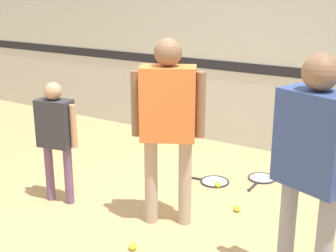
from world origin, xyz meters
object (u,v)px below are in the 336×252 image
person_student_right (313,152)px  person_instructor (168,113)px  racket_second_spare (261,179)px  tennis_ball_by_spare_racket (218,185)px  racket_spare_on_floor (213,181)px  tennis_ball_near_instructor (133,246)px  person_student_left (56,130)px  tennis_ball_stray_right (237,208)px

person_student_right → person_instructor: bearing=5.9°
racket_second_spare → tennis_ball_by_spare_racket: bearing=-35.6°
racket_spare_on_floor → tennis_ball_near_instructor: bearing=82.6°
person_instructor → person_student_left: bearing=163.1°
tennis_ball_stray_right → racket_second_spare: bearing=96.0°
person_student_left → tennis_ball_near_instructor: 1.35m
person_instructor → person_student_right: person_student_right is taller
person_student_right → tennis_ball_near_instructor: bearing=29.6°
person_student_right → racket_spare_on_floor: 2.13m
tennis_ball_near_instructor → person_instructor: bearing=90.8°
person_instructor → racket_second_spare: person_instructor is taller
tennis_ball_stray_right → person_instructor: bearing=-131.2°
racket_spare_on_floor → tennis_ball_by_spare_racket: (0.10, -0.10, 0.02)m
tennis_ball_by_spare_racket → tennis_ball_near_instructor: bearing=-91.8°
person_student_right → tennis_ball_by_spare_racket: person_student_right is taller
tennis_ball_by_spare_racket → tennis_ball_stray_right: bearing=-44.9°
racket_second_spare → tennis_ball_by_spare_racket: 0.53m
tennis_ball_near_instructor → tennis_ball_stray_right: same height
tennis_ball_near_instructor → tennis_ball_by_spare_racket: same height
racket_second_spare → racket_spare_on_floor: bearing=-51.0°
person_student_right → racket_second_spare: bearing=-40.2°
racket_second_spare → tennis_ball_by_spare_racket: (-0.30, -0.43, 0.02)m
person_student_right → racket_second_spare: (-0.93, 1.66, -1.00)m
person_student_left → tennis_ball_by_spare_racket: person_student_left is taller
person_student_left → racket_second_spare: size_ratio=2.19×
person_instructor → person_student_right: size_ratio=0.99×
racket_second_spare → tennis_ball_near_instructor: 1.89m
tennis_ball_near_instructor → tennis_ball_stray_right: 1.13m
tennis_ball_by_spare_racket → person_student_right: bearing=-44.8°
tennis_ball_near_instructor → tennis_ball_stray_right: bearing=67.4°
tennis_ball_by_spare_racket → person_student_left: bearing=-136.7°
person_instructor → tennis_ball_near_instructor: 1.10m
person_student_left → person_student_right: person_student_right is taller
tennis_ball_near_instructor → tennis_ball_by_spare_racket: size_ratio=1.00×
person_instructor → racket_spare_on_floor: person_instructor is taller
person_instructor → person_student_right: (1.28, -0.33, 0.01)m
tennis_ball_near_instructor → person_student_right: bearing=9.1°
person_student_right → racket_second_spare: 2.15m
racket_spare_on_floor → tennis_ball_near_instructor: (0.06, -1.52, 0.02)m
person_instructor → person_student_left: person_instructor is taller
racket_spare_on_floor → racket_second_spare: 0.53m
person_student_right → person_student_left: bearing=17.3°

